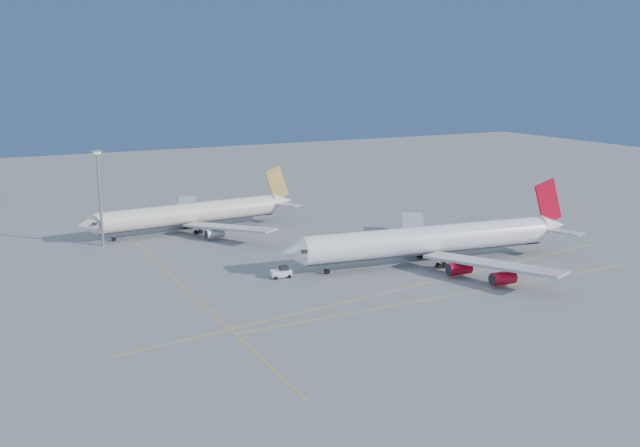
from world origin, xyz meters
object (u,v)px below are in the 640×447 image
(pushback_tug, at_px, (282,272))
(airliner_virgin, at_px, (435,240))
(light_mast, at_px, (100,190))
(airliner_etihad, at_px, (194,213))

(pushback_tug, bearing_deg, airliner_virgin, -2.00)
(pushback_tug, relative_size, light_mast, 0.19)
(light_mast, bearing_deg, pushback_tug, -58.18)
(airliner_virgin, distance_m, airliner_etihad, 65.93)
(airliner_etihad, height_order, light_mast, light_mast)
(airliner_virgin, relative_size, light_mast, 3.03)
(airliner_virgin, relative_size, pushback_tug, 15.89)
(airliner_etihad, bearing_deg, pushback_tug, -91.31)
(airliner_virgin, relative_size, airliner_etihad, 1.17)
(airliner_etihad, distance_m, light_mast, 26.44)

